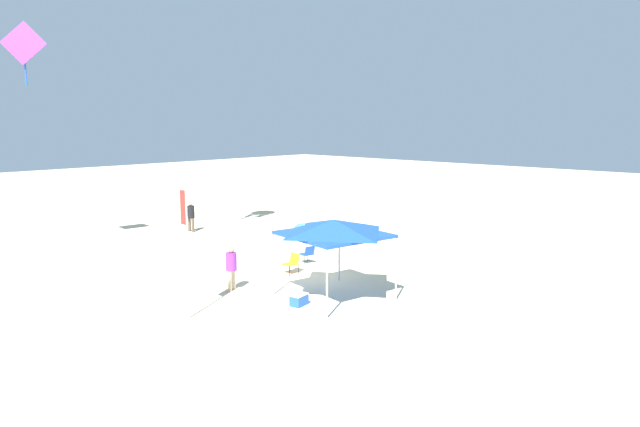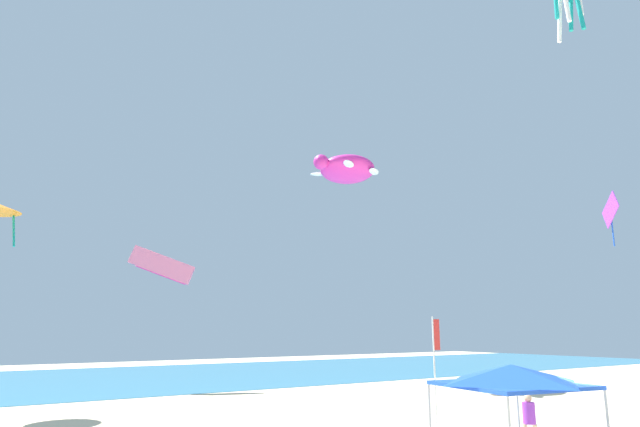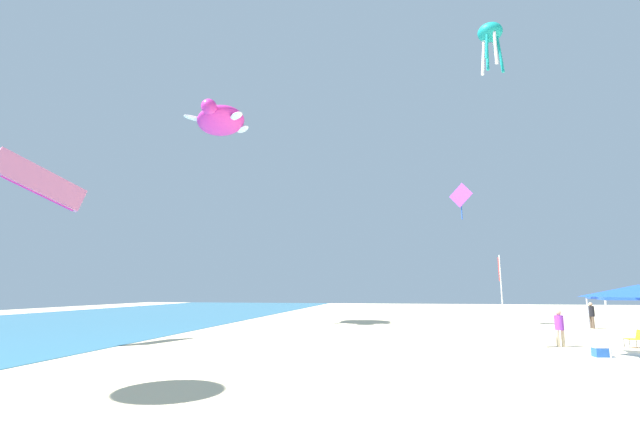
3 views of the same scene
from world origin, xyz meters
TOP-DOWN VIEW (x-y plane):
  - canopy_tent at (-2.52, 1.08)m, footprint 3.75×3.65m
  - folding_chair_right_of_tent at (0.96, -0.17)m, footprint 0.55×0.63m
  - cooler_box at (-2.25, 2.57)m, footprint 0.51×0.68m
  - banner_flag at (-0.51, 5.84)m, footprint 0.36×0.06m
  - person_beachcomber at (11.61, -2.41)m, footprint 0.47×0.42m
  - person_kite_handler at (0.83, 3.07)m, footprint 0.40×0.42m
  - kite_octopus_teal at (7.11, 3.87)m, footprint 1.63×1.63m
  - kite_parafoil_pink at (-3.44, 28.15)m, footprint 4.11×2.39m
  - kite_diamond_purple at (12.27, 5.68)m, footprint 1.31×1.60m
  - kite_turtle_magenta at (9.39, 24.23)m, footprint 5.69×5.08m

SIDE VIEW (x-z plane):
  - cooler_box at x=-2.25m, z-range 0.00..0.40m
  - folding_chair_right_of_tent at x=0.96m, z-range 0.06..0.88m
  - person_kite_handler at x=0.83m, z-range 0.15..1.84m
  - person_beachcomber at x=11.61m, z-range 0.15..1.91m
  - banner_flag at x=-0.51m, z-range 0.42..4.65m
  - canopy_tent at x=-2.52m, z-range 1.12..3.97m
  - kite_parafoil_pink at x=-3.44m, z-range 6.67..9.36m
  - kite_diamond_purple at x=12.27m, z-range 8.20..11.09m
  - kite_turtle_magenta at x=9.39m, z-range 14.74..17.21m
  - kite_octopus_teal at x=7.11m, z-range 17.99..21.62m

